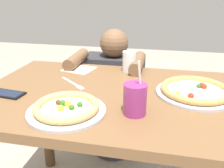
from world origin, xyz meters
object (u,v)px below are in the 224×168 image
object	(u,v)px
pizza_near	(67,108)
drink_cup_colored	(135,99)
cell_phone	(7,94)
water_cup_clear	(129,61)
fork	(73,84)
diner_seated	(114,102)
pizza_far	(195,91)

from	to	relation	value
pizza_near	drink_cup_colored	xyz separation A→B (m)	(0.25, 0.05, 0.04)
pizza_near	cell_phone	size ratio (longest dim) A/B	1.89
water_cup_clear	cell_phone	size ratio (longest dim) A/B	0.73
fork	diner_seated	world-z (taller)	diner_seated
water_cup_clear	diner_seated	xyz separation A→B (m)	(-0.14, 0.28, -0.40)
drink_cup_colored	diner_seated	distance (m)	0.90
diner_seated	pizza_far	bearing A→B (deg)	-48.55
cell_phone	diner_seated	bearing A→B (deg)	64.96
pizza_near	drink_cup_colored	size ratio (longest dim) A/B	1.42
pizza_far	water_cup_clear	bearing A→B (deg)	141.99
water_cup_clear	cell_phone	world-z (taller)	water_cup_clear
pizza_far	water_cup_clear	size ratio (longest dim) A/B	2.96
diner_seated	drink_cup_colored	bearing A→B (deg)	-72.85
drink_cup_colored	fork	distance (m)	0.41
drink_cup_colored	pizza_near	bearing A→B (deg)	-169.84
pizza_near	water_cup_clear	size ratio (longest dim) A/B	2.61
cell_phone	diner_seated	distance (m)	0.86
fork	cell_phone	distance (m)	0.30
pizza_near	cell_phone	xyz separation A→B (m)	(-0.32, 0.10, -0.01)
pizza_far	diner_seated	size ratio (longest dim) A/B	0.36
drink_cup_colored	fork	size ratio (longest dim) A/B	1.26
water_cup_clear	fork	bearing A→B (deg)	-133.68
drink_cup_colored	cell_phone	size ratio (longest dim) A/B	1.33
fork	pizza_near	bearing A→B (deg)	-74.19
pizza_near	drink_cup_colored	bearing A→B (deg)	10.16
drink_cup_colored	diner_seated	world-z (taller)	drink_cup_colored
water_cup_clear	fork	xyz separation A→B (m)	(-0.24, -0.25, -0.06)
pizza_near	water_cup_clear	distance (m)	0.56
cell_phone	pizza_near	bearing A→B (deg)	-17.47
pizza_near	diner_seated	bearing A→B (deg)	88.98
drink_cup_colored	diner_seated	bearing A→B (deg)	107.15
drink_cup_colored	water_cup_clear	world-z (taller)	drink_cup_colored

